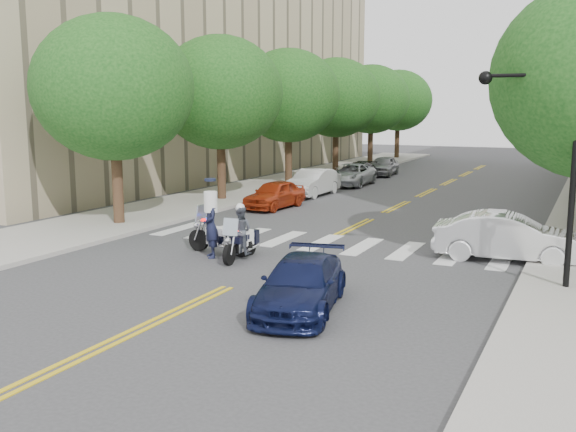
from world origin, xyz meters
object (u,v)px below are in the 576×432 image
Objects in this scene: motorcycle_police at (241,234)px; convertible at (508,237)px; officer_standing at (211,226)px; sedan_blue at (301,285)px; motorcycle_parked at (225,238)px.

motorcycle_police is 0.49× the size of convertible.
officer_standing reaches higher than convertible.
sedan_blue is at bearing 10.77° from officer_standing.
officer_standing is 6.16m from sedan_blue.
motorcycle_parked is at bearing 125.46° from sedan_blue.
motorcycle_parked is (-0.80, 0.33, -0.25)m from motorcycle_police.
convertible is (7.68, 3.49, -0.05)m from motorcycle_police.
motorcycle_parked reaches higher than convertible.
sedan_blue is (-3.77, -7.44, -0.14)m from convertible.
officer_standing is 9.43m from convertible.
motorcycle_parked is at bearing 105.25° from convertible.
convertible is (8.48, 3.17, 0.20)m from motorcycle_parked.
officer_standing reaches higher than motorcycle_parked.
motorcycle_police is at bearing 122.44° from sedan_blue.
motorcycle_police is 0.90× the size of motorcycle_parked.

